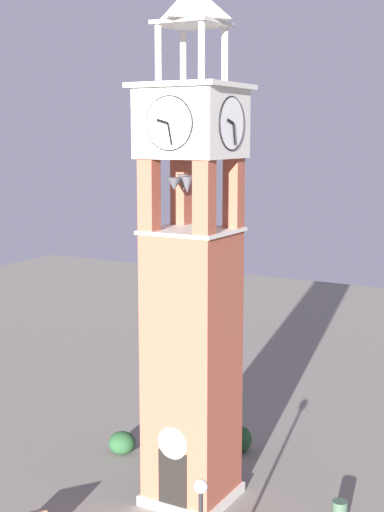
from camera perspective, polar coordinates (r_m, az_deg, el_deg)
name	(u,v)px	position (r m, az deg, el deg)	size (l,w,h in m)	color
ground	(192,498)	(27.89, 0.00, -17.98)	(80.00, 80.00, 0.00)	gray
clock_tower	(192,295)	(25.38, 0.00, -3.02)	(3.22, 3.22, 17.74)	#9E4C38
shrub_near_entry	(241,439)	(31.30, 3.75, -13.76)	(0.89, 0.89, 1.07)	#234C28
shrub_left_of_tower	(122,443)	(31.22, -5.37, -14.00)	(1.08, 1.08, 0.91)	#234C28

